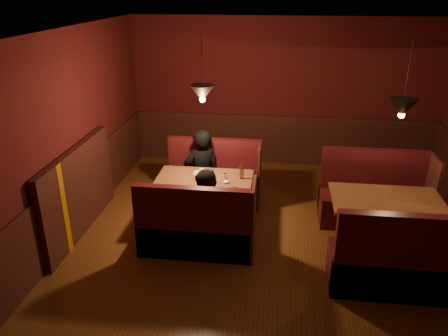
# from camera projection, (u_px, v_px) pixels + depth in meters

# --- Properties ---
(room) EXTENTS (6.02, 7.02, 2.92)m
(room) POSITION_uv_depth(u_px,v_px,m) (260.00, 186.00, 5.56)
(room) COLOR #5A3717
(room) RESTS_ON ground
(main_table) EXTENTS (1.42, 0.86, 1.00)m
(main_table) POSITION_uv_depth(u_px,v_px,m) (205.00, 189.00, 6.54)
(main_table) COLOR brown
(main_table) RESTS_ON ground
(main_bench_far) EXTENTS (1.57, 0.56, 1.07)m
(main_bench_far) POSITION_uv_depth(u_px,v_px,m) (214.00, 182.00, 7.37)
(main_bench_far) COLOR #411012
(main_bench_far) RESTS_ON ground
(main_bench_near) EXTENTS (1.57, 0.56, 1.07)m
(main_bench_near) POSITION_uv_depth(u_px,v_px,m) (197.00, 232.00, 5.90)
(main_bench_near) COLOR #411012
(main_bench_near) RESTS_ON ground
(second_table) EXTENTS (1.44, 0.92, 0.81)m
(second_table) POSITION_uv_depth(u_px,v_px,m) (385.00, 213.00, 5.82)
(second_table) COLOR brown
(second_table) RESTS_ON ground
(second_bench_far) EXTENTS (1.60, 0.60, 1.14)m
(second_bench_far) POSITION_uv_depth(u_px,v_px,m) (373.00, 200.00, 6.70)
(second_bench_far) COLOR #411012
(second_bench_far) RESTS_ON ground
(second_bench_near) EXTENTS (1.60, 0.60, 1.14)m
(second_bench_near) POSITION_uv_depth(u_px,v_px,m) (401.00, 267.00, 5.12)
(second_bench_near) COLOR #411012
(second_bench_near) RESTS_ON ground
(diner_a) EXTENTS (0.71, 0.60, 1.65)m
(diner_a) POSITION_uv_depth(u_px,v_px,m) (201.00, 157.00, 7.10)
(diner_a) COLOR black
(diner_a) RESTS_ON ground
(diner_b) EXTENTS (0.76, 0.62, 1.48)m
(diner_b) POSITION_uv_depth(u_px,v_px,m) (209.00, 198.00, 5.95)
(diner_b) COLOR black
(diner_b) RESTS_ON ground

